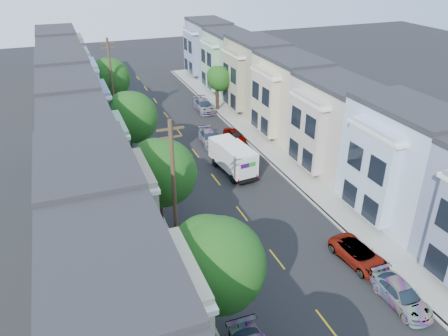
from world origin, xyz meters
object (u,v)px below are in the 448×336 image
tree_d (131,118)px  parked_left_c (199,253)px  utility_pole_far (112,84)px  parked_right_b (359,255)px  tree_b (215,266)px  lead_sedan (209,138)px  tree_e (109,79)px  utility_pole_near (174,197)px  parked_right_d (204,106)px  fedex_truck (233,157)px  parked_right_a (401,295)px  tree_far_r (219,79)px  parked_right_c (235,136)px  tree_c (161,173)px  parked_left_d (160,179)px

tree_d → parked_left_c: (1.40, -15.05, -4.48)m
utility_pole_far → parked_right_b: bearing=-69.6°
tree_b → utility_pole_far: utility_pole_far is taller
tree_d → parked_left_c: bearing=-84.7°
lead_sedan → tree_d: bearing=-155.4°
tree_e → utility_pole_near: 28.65m
tree_b → lead_sedan: size_ratio=1.85×
tree_b → parked_right_d: 37.03m
tree_e → fedex_truck: tree_e is taller
parked_left_c → parked_right_a: 12.61m
tree_far_r → parked_right_c: (-1.99, -10.01, -3.39)m
tree_e → parked_right_a: size_ratio=1.81×
tree_d → parked_right_d: (11.20, 12.93, -4.41)m
lead_sedan → parked_left_c: lead_sedan is taller
tree_d → tree_e: size_ratio=1.00×
tree_c → tree_e: tree_c is taller
tree_c → parked_left_c: tree_c is taller
tree_e → parked_right_d: (11.20, -0.92, -4.37)m
parked_left_c → parked_right_a: bearing=-33.3°
utility_pole_far → parked_right_b: utility_pole_far is taller
parked_right_a → parked_right_d: bearing=90.7°
tree_far_r → utility_pole_far: size_ratio=0.56×
lead_sedan → parked_left_c: bearing=-106.6°
utility_pole_far → lead_sedan: 12.58m
tree_d → fedex_truck: size_ratio=1.29×
fedex_truck → lead_sedan: fedex_truck is taller
parked_left_c → tree_b: bearing=-95.6°
tree_b → tree_e: tree_b is taller
fedex_truck → parked_right_c: size_ratio=1.54×
parked_left_c → parked_right_b: 10.56m
utility_pole_far → parked_left_d: (1.40, -15.43, -4.42)m
tree_e → parked_right_b: 34.98m
tree_b → tree_far_r: bearing=69.2°
parked_right_b → parked_right_c: size_ratio=1.17×
parked_left_c → parked_right_c: size_ratio=1.02×
parked_right_d → utility_pole_far: bearing=-169.4°
tree_b → parked_right_a: tree_b is taller
fedex_truck → tree_e: bearing=109.4°
parked_left_c → parked_left_d: 10.82m
parked_right_b → lead_sedan: bearing=91.6°
utility_pole_near → fedex_truck: bearing=52.7°
tree_far_r → parked_right_b: tree_far_r is taller
parked_right_d → parked_right_a: bearing=-88.1°
tree_d → parked_left_d: tree_d is taller
tree_e → tree_far_r: (13.20, -1.19, -1.07)m
tree_c → tree_d: (-0.00, 11.43, -0.00)m
tree_e → utility_pole_far: (0.00, -2.65, 0.09)m
utility_pole_near → tree_e: bearing=90.0°
tree_d → utility_pole_far: (0.00, 11.20, 0.05)m
tree_e → parked_right_d: tree_e is taller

